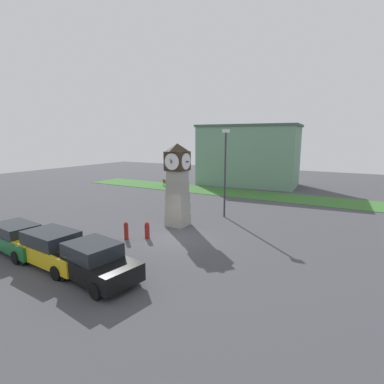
{
  "coord_description": "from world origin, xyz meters",
  "views": [
    {
      "loc": [
        9.4,
        -14.61,
        6.01
      ],
      "look_at": [
        -0.54,
        2.95,
        2.33
      ],
      "focal_mm": 28.0,
      "sensor_mm": 36.0,
      "label": 1
    }
  ],
  "objects_px": {
    "clock_tower": "(178,185)",
    "bollard_near_tower": "(126,231)",
    "bench": "(166,183)",
    "car_near_tower": "(55,248)",
    "car_navy_sedan": "(18,238)",
    "street_lamp_far_side": "(225,168)",
    "bollard_mid_row": "(147,230)",
    "car_by_building": "(96,262)"
  },
  "relations": [
    {
      "from": "clock_tower",
      "to": "bollard_near_tower",
      "type": "height_order",
      "value": "clock_tower"
    },
    {
      "from": "clock_tower",
      "to": "bench",
      "type": "distance_m",
      "value": 16.85
    },
    {
      "from": "car_near_tower",
      "to": "bench",
      "type": "height_order",
      "value": "car_near_tower"
    },
    {
      "from": "car_navy_sedan",
      "to": "bench",
      "type": "xyz_separation_m",
      "value": [
        -5.32,
        21.63,
        -0.24
      ]
    },
    {
      "from": "clock_tower",
      "to": "street_lamp_far_side",
      "type": "relative_size",
      "value": 0.85
    },
    {
      "from": "bollard_mid_row",
      "to": "bench",
      "type": "relative_size",
      "value": 0.65
    },
    {
      "from": "car_by_building",
      "to": "street_lamp_far_side",
      "type": "xyz_separation_m",
      "value": [
        0.56,
        12.31,
        2.98
      ]
    },
    {
      "from": "car_near_tower",
      "to": "bench",
      "type": "distance_m",
      "value": 23.33
    },
    {
      "from": "car_navy_sedan",
      "to": "bench",
      "type": "relative_size",
      "value": 2.98
    },
    {
      "from": "car_near_tower",
      "to": "street_lamp_far_side",
      "type": "bearing_deg",
      "value": 73.81
    },
    {
      "from": "clock_tower",
      "to": "car_by_building",
      "type": "height_order",
      "value": "clock_tower"
    },
    {
      "from": "car_navy_sedan",
      "to": "bollard_near_tower",
      "type": "bearing_deg",
      "value": 49.61
    },
    {
      "from": "bollard_near_tower",
      "to": "bench",
      "type": "distance_m",
      "value": 19.52
    },
    {
      "from": "bollard_mid_row",
      "to": "car_navy_sedan",
      "type": "xyz_separation_m",
      "value": [
        -4.62,
        -5.07,
        0.25
      ]
    },
    {
      "from": "car_by_building",
      "to": "street_lamp_far_side",
      "type": "relative_size",
      "value": 0.62
    },
    {
      "from": "clock_tower",
      "to": "car_by_building",
      "type": "bearing_deg",
      "value": -81.15
    },
    {
      "from": "car_by_building",
      "to": "street_lamp_far_side",
      "type": "height_order",
      "value": "street_lamp_far_side"
    },
    {
      "from": "car_near_tower",
      "to": "street_lamp_far_side",
      "type": "relative_size",
      "value": 0.7
    },
    {
      "from": "bollard_near_tower",
      "to": "car_near_tower",
      "type": "height_order",
      "value": "car_near_tower"
    },
    {
      "from": "bollard_mid_row",
      "to": "car_navy_sedan",
      "type": "distance_m",
      "value": 6.86
    },
    {
      "from": "car_navy_sedan",
      "to": "clock_tower",
      "type": "bearing_deg",
      "value": 60.3
    },
    {
      "from": "car_navy_sedan",
      "to": "car_by_building",
      "type": "relative_size",
      "value": 1.15
    },
    {
      "from": "bollard_near_tower",
      "to": "bollard_mid_row",
      "type": "bearing_deg",
      "value": 38.86
    },
    {
      "from": "bollard_near_tower",
      "to": "car_by_building",
      "type": "height_order",
      "value": "car_by_building"
    },
    {
      "from": "clock_tower",
      "to": "bollard_mid_row",
      "type": "height_order",
      "value": "clock_tower"
    },
    {
      "from": "bench",
      "to": "bollard_mid_row",
      "type": "bearing_deg",
      "value": -59.03
    },
    {
      "from": "bollard_near_tower",
      "to": "car_near_tower",
      "type": "bearing_deg",
      "value": -96.67
    },
    {
      "from": "car_near_tower",
      "to": "car_by_building",
      "type": "bearing_deg",
      "value": -3.84
    },
    {
      "from": "car_near_tower",
      "to": "street_lamp_far_side",
      "type": "distance_m",
      "value": 12.96
    },
    {
      "from": "bollard_mid_row",
      "to": "street_lamp_far_side",
      "type": "distance_m",
      "value": 7.94
    },
    {
      "from": "car_by_building",
      "to": "street_lamp_far_side",
      "type": "distance_m",
      "value": 12.68
    },
    {
      "from": "bollard_near_tower",
      "to": "bench",
      "type": "bearing_deg",
      "value": 117.38
    },
    {
      "from": "bollard_mid_row",
      "to": "car_by_building",
      "type": "bearing_deg",
      "value": -74.6
    },
    {
      "from": "car_near_tower",
      "to": "car_by_building",
      "type": "height_order",
      "value": "car_by_building"
    },
    {
      "from": "bollard_mid_row",
      "to": "car_near_tower",
      "type": "relative_size",
      "value": 0.22
    },
    {
      "from": "car_navy_sedan",
      "to": "car_by_building",
      "type": "xyz_separation_m",
      "value": [
        6.1,
        -0.31,
        0.06
      ]
    },
    {
      "from": "car_navy_sedan",
      "to": "car_near_tower",
      "type": "relative_size",
      "value": 1.03
    },
    {
      "from": "clock_tower",
      "to": "car_near_tower",
      "type": "xyz_separation_m",
      "value": [
        -1.61,
        -8.44,
        -2.05
      ]
    },
    {
      "from": "bench",
      "to": "street_lamp_far_side",
      "type": "height_order",
      "value": "street_lamp_far_side"
    },
    {
      "from": "car_by_building",
      "to": "bench",
      "type": "distance_m",
      "value": 24.73
    },
    {
      "from": "clock_tower",
      "to": "bollard_mid_row",
      "type": "distance_m",
      "value": 4.02
    },
    {
      "from": "bollard_mid_row",
      "to": "car_by_building",
      "type": "xyz_separation_m",
      "value": [
        1.48,
        -5.38,
        0.3
      ]
    }
  ]
}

